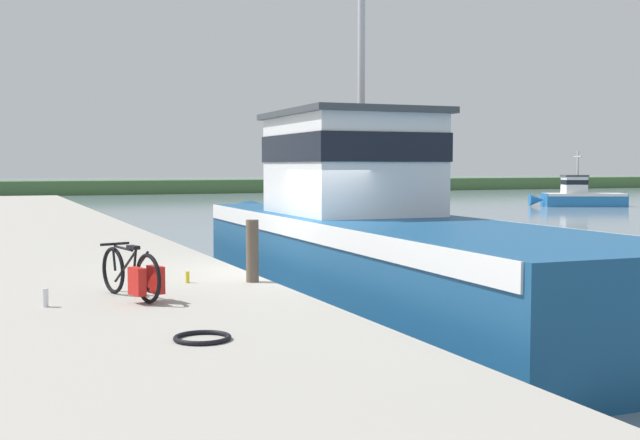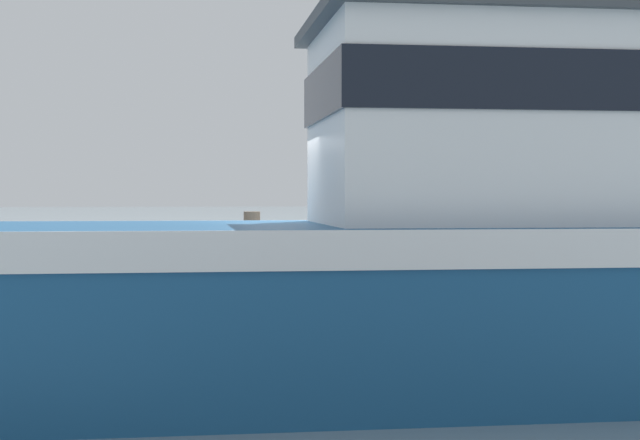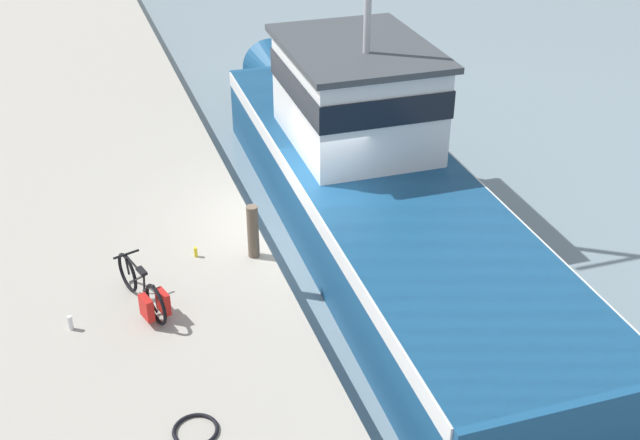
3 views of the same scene
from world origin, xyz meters
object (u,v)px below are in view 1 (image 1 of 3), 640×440
Objects in this scene: boat_blue_far at (579,195)px; fishing_boat_main at (369,234)px; bicycle_touring at (135,275)px; water_bottle_by_bike at (45,298)px; mooring_post at (252,251)px; water_bottle_on_curb at (187,277)px.

fishing_boat_main is at bearing 157.67° from boat_blue_far.
bicycle_touring is 6.92× the size of water_bottle_by_bike.
boat_blue_far reaches higher than bicycle_touring.
bicycle_touring is at bearing -153.20° from fishing_boat_main.
mooring_post is (2.04, 1.01, 0.16)m from bicycle_touring.
water_bottle_by_bike is (-3.24, -1.12, -0.38)m from mooring_post.
bicycle_touring is 1.70m from water_bottle_on_curb.
boat_blue_far is (28.09, 26.88, -0.59)m from fishing_boat_main.
fishing_boat_main is 38.89m from boat_blue_far.
bicycle_touring is at bearing -153.57° from mooring_post.
boat_blue_far is at bearing 42.40° from mooring_post.
water_bottle_on_curb is at bearing 32.47° from water_bottle_by_bike.
bicycle_touring is at bearing -128.47° from water_bottle_on_curb.
boat_blue_far is at bearing 41.19° from water_bottle_on_curb.
boat_blue_far reaches higher than water_bottle_by_bike.
fishing_boat_main is at bearing 24.56° from mooring_post.
water_bottle_on_curb is (-3.69, -0.93, -0.49)m from fishing_boat_main.
bicycle_touring is 9.30× the size of water_bottle_on_curb.
fishing_boat_main is 2.56× the size of boat_blue_far.
fishing_boat_main is at bearing 14.11° from water_bottle_on_curb.
water_bottle_by_bike is at bearing 168.77° from bicycle_touring.
water_bottle_by_bike reaches higher than water_bottle_on_curb.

